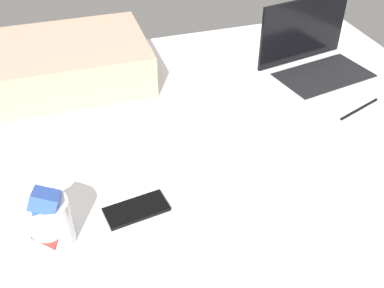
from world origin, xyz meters
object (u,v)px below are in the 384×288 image
laptop (315,63)px  pillow (62,63)px  cell_phone (136,209)px  snack_cup (49,220)px

laptop → pillow: laptop is taller
cell_phone → pillow: (-9.38, 62.62, 6.10)cm
snack_cup → cell_phone: size_ratio=1.07×
snack_cup → pillow: size_ratio=0.29×
laptop → pillow: bearing=154.5°
cell_phone → pillow: size_ratio=0.27×
snack_cup → cell_phone: bearing=10.2°
cell_phone → snack_cup: bearing=-88.3°
laptop → cell_phone: 80.19cm
snack_cup → pillow: (8.77, 65.87, 0.26)cm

